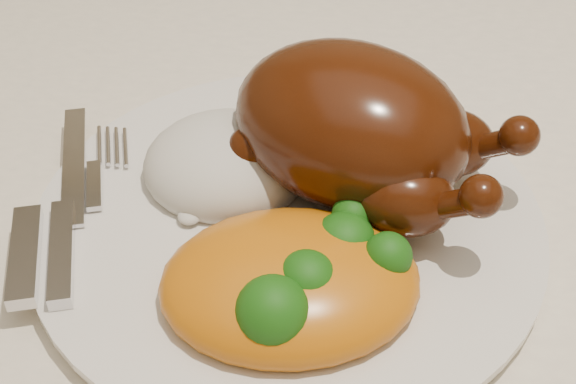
# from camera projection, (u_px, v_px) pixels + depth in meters

# --- Properties ---
(dining_table) EXTENTS (1.60, 0.90, 0.76)m
(dining_table) POSITION_uv_depth(u_px,v_px,m) (476.00, 294.00, 0.61)
(dining_table) COLOR brown
(dining_table) RESTS_ON floor
(tablecloth) EXTENTS (1.73, 1.03, 0.18)m
(tablecloth) POSITION_uv_depth(u_px,v_px,m) (492.00, 224.00, 0.56)
(tablecloth) COLOR beige
(tablecloth) RESTS_ON dining_table
(dinner_plate) EXTENTS (0.40, 0.40, 0.01)m
(dinner_plate) POSITION_uv_depth(u_px,v_px,m) (288.00, 224.00, 0.51)
(dinner_plate) COLOR white
(dinner_plate) RESTS_ON tablecloth
(roast_chicken) EXTENTS (0.21, 0.17, 0.10)m
(roast_chicken) POSITION_uv_depth(u_px,v_px,m) (357.00, 128.00, 0.49)
(roast_chicken) COLOR #3F1506
(roast_chicken) RESTS_ON dinner_plate
(rice_mound) EXTENTS (0.13, 0.12, 0.06)m
(rice_mound) POSITION_uv_depth(u_px,v_px,m) (227.00, 165.00, 0.52)
(rice_mound) COLOR white
(rice_mound) RESTS_ON dinner_plate
(mac_and_cheese) EXTENTS (0.17, 0.14, 0.06)m
(mac_and_cheese) POSITION_uv_depth(u_px,v_px,m) (302.00, 281.00, 0.44)
(mac_and_cheese) COLOR orange
(mac_and_cheese) RESTS_ON dinner_plate
(cutlery) EXTENTS (0.07, 0.19, 0.01)m
(cutlery) POSITION_uv_depth(u_px,v_px,m) (58.00, 223.00, 0.49)
(cutlery) COLOR silver
(cutlery) RESTS_ON dinner_plate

